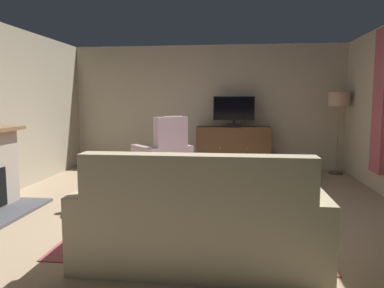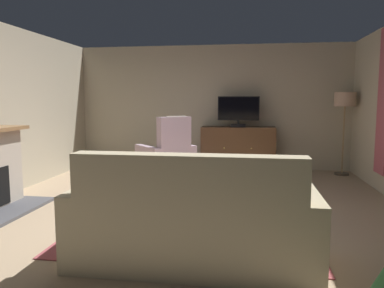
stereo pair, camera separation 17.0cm
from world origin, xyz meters
name	(u,v)px [view 1 (the left image)]	position (x,y,z in m)	size (l,w,h in m)	color
ground_plane	(186,216)	(0.00, 0.00, -0.02)	(6.42, 7.52, 0.04)	tan
wall_back	(207,107)	(0.00, 3.51, 1.32)	(6.42, 0.10, 2.65)	#B2A88E
curtain_panel_far	(381,101)	(2.85, 1.42, 1.46)	(0.10, 0.44, 2.22)	#A34C56
rug_central	(195,227)	(0.18, -0.50, 0.01)	(2.70, 2.16, 0.01)	#9E474C
tv_cabinet	(233,150)	(0.59, 3.16, 0.44)	(1.52, 0.51, 0.92)	#352315
television	(234,111)	(0.59, 3.11, 1.26)	(0.85, 0.20, 0.63)	black
coffee_table	(192,191)	(0.12, -0.31, 0.39)	(1.10, 0.59, 0.43)	brown
tv_remote	(201,185)	(0.22, -0.22, 0.45)	(0.17, 0.05, 0.02)	black
folded_newspaper	(200,189)	(0.22, -0.38, 0.44)	(0.30, 0.22, 0.01)	silver
sofa_floral	(199,227)	(0.32, -1.46, 0.35)	(2.19, 0.92, 1.05)	tan
armchair_facing_sofa	(164,160)	(-0.71, 2.19, 0.36)	(1.22, 1.22, 1.20)	#AD93A3
cat	(74,208)	(-1.40, -0.25, 0.11)	(0.57, 0.54, 0.22)	tan
floor_lamp	(339,105)	(2.65, 3.01, 1.38)	(0.40, 0.40, 1.63)	#4C4233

